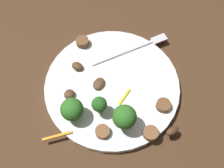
{
  "coord_description": "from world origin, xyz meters",
  "views": [
    {
      "loc": [
        -0.02,
        -0.25,
        0.48
      ],
      "look_at": [
        0.0,
        0.0,
        0.02
      ],
      "focal_mm": 41.85,
      "sensor_mm": 36.0,
      "label": 1
    }
  ],
  "objects_px": {
    "sausage_slice_1": "(82,42)",
    "sausage_slice_2": "(163,105)",
    "fork": "(136,48)",
    "mushroom_2": "(69,94)",
    "sausage_slice_0": "(102,132)",
    "broccoli_floret_2": "(124,117)",
    "mushroom_3": "(77,66)",
    "pepper_strip_1": "(57,136)",
    "mushroom_0": "(172,131)",
    "broccoli_floret_1": "(72,109)",
    "sausage_slice_3": "(151,133)",
    "mushroom_1": "(99,84)",
    "broccoli_floret_0": "(99,105)",
    "plate": "(112,86)",
    "pepper_strip_0": "(124,97)"
  },
  "relations": [
    {
      "from": "mushroom_3",
      "to": "mushroom_1",
      "type": "bearing_deg",
      "value": -45.92
    },
    {
      "from": "broccoli_floret_1",
      "to": "sausage_slice_2",
      "type": "height_order",
      "value": "broccoli_floret_1"
    },
    {
      "from": "fork",
      "to": "broccoli_floret_2",
      "type": "height_order",
      "value": "broccoli_floret_2"
    },
    {
      "from": "broccoli_floret_1",
      "to": "sausage_slice_1",
      "type": "distance_m",
      "value": 0.17
    },
    {
      "from": "pepper_strip_1",
      "to": "fork",
      "type": "bearing_deg",
      "value": 48.58
    },
    {
      "from": "sausage_slice_0",
      "to": "mushroom_1",
      "type": "xyz_separation_m",
      "value": [
        -0.0,
        0.1,
        -0.0
      ]
    },
    {
      "from": "sausage_slice_2",
      "to": "plate",
      "type": "bearing_deg",
      "value": 149.36
    },
    {
      "from": "sausage_slice_1",
      "to": "sausage_slice_2",
      "type": "height_order",
      "value": "sausage_slice_1"
    },
    {
      "from": "sausage_slice_2",
      "to": "mushroom_3",
      "type": "xyz_separation_m",
      "value": [
        -0.16,
        0.1,
        0.0
      ]
    },
    {
      "from": "sausage_slice_3",
      "to": "mushroom_0",
      "type": "xyz_separation_m",
      "value": [
        0.04,
        0.0,
        0.0
      ]
    },
    {
      "from": "sausage_slice_2",
      "to": "pepper_strip_1",
      "type": "height_order",
      "value": "sausage_slice_2"
    },
    {
      "from": "sausage_slice_1",
      "to": "mushroom_2",
      "type": "bearing_deg",
      "value": -102.37
    },
    {
      "from": "sausage_slice_2",
      "to": "mushroom_0",
      "type": "xyz_separation_m",
      "value": [
        0.01,
        -0.05,
        0.0
      ]
    },
    {
      "from": "sausage_slice_3",
      "to": "mushroom_3",
      "type": "height_order",
      "value": "same"
    },
    {
      "from": "broccoli_floret_2",
      "to": "pepper_strip_1",
      "type": "relative_size",
      "value": 1.11
    },
    {
      "from": "broccoli_floret_0",
      "to": "pepper_strip_0",
      "type": "relative_size",
      "value": 1.16
    },
    {
      "from": "plate",
      "to": "mushroom_2",
      "type": "xyz_separation_m",
      "value": [
        -0.09,
        -0.02,
        0.01
      ]
    },
    {
      "from": "sausage_slice_3",
      "to": "mushroom_2",
      "type": "bearing_deg",
      "value": 149.12
    },
    {
      "from": "sausage_slice_1",
      "to": "broccoli_floret_0",
      "type": "bearing_deg",
      "value": -79.2
    },
    {
      "from": "broccoli_floret_2",
      "to": "mushroom_1",
      "type": "distance_m",
      "value": 0.1
    },
    {
      "from": "sausage_slice_1",
      "to": "mushroom_0",
      "type": "xyz_separation_m",
      "value": [
        0.16,
        -0.21,
        -0.0
      ]
    },
    {
      "from": "broccoli_floret_2",
      "to": "sausage_slice_3",
      "type": "height_order",
      "value": "broccoli_floret_2"
    },
    {
      "from": "mushroom_0",
      "to": "mushroom_2",
      "type": "bearing_deg",
      "value": 154.99
    },
    {
      "from": "sausage_slice_0",
      "to": "sausage_slice_1",
      "type": "relative_size",
      "value": 0.96
    },
    {
      "from": "broccoli_floret_0",
      "to": "mushroom_0",
      "type": "relative_size",
      "value": 1.8
    },
    {
      "from": "fork",
      "to": "mushroom_2",
      "type": "xyz_separation_m",
      "value": [
        -0.14,
        -0.11,
        0.0
      ]
    },
    {
      "from": "fork",
      "to": "sausage_slice_3",
      "type": "distance_m",
      "value": 0.19
    },
    {
      "from": "plate",
      "to": "mushroom_2",
      "type": "bearing_deg",
      "value": -166.43
    },
    {
      "from": "broccoli_floret_2",
      "to": "mushroom_1",
      "type": "xyz_separation_m",
      "value": [
        -0.04,
        0.09,
        -0.03
      ]
    },
    {
      "from": "sausage_slice_2",
      "to": "sausage_slice_3",
      "type": "xyz_separation_m",
      "value": [
        -0.03,
        -0.05,
        -0.0
      ]
    },
    {
      "from": "mushroom_1",
      "to": "pepper_strip_0",
      "type": "height_order",
      "value": "mushroom_1"
    },
    {
      "from": "sausage_slice_3",
      "to": "pepper_strip_1",
      "type": "bearing_deg",
      "value": 177.47
    },
    {
      "from": "fork",
      "to": "sausage_slice_0",
      "type": "height_order",
      "value": "sausage_slice_0"
    },
    {
      "from": "pepper_strip_1",
      "to": "mushroom_0",
      "type": "bearing_deg",
      "value": -1.81
    },
    {
      "from": "mushroom_1",
      "to": "pepper_strip_0",
      "type": "xyz_separation_m",
      "value": [
        0.05,
        -0.03,
        -0.0
      ]
    },
    {
      "from": "plate",
      "to": "sausage_slice_1",
      "type": "bearing_deg",
      "value": 118.96
    },
    {
      "from": "sausage_slice_1",
      "to": "sausage_slice_2",
      "type": "relative_size",
      "value": 0.99
    },
    {
      "from": "sausage_slice_3",
      "to": "sausage_slice_2",
      "type": "bearing_deg",
      "value": 58.98
    },
    {
      "from": "fork",
      "to": "mushroom_2",
      "type": "height_order",
      "value": "mushroom_2"
    },
    {
      "from": "mushroom_0",
      "to": "mushroom_1",
      "type": "xyz_separation_m",
      "value": [
        -0.13,
        0.11,
        -0.0
      ]
    },
    {
      "from": "sausage_slice_2",
      "to": "sausage_slice_3",
      "type": "relative_size",
      "value": 1.0
    },
    {
      "from": "fork",
      "to": "broccoli_floret_2",
      "type": "distance_m",
      "value": 0.18
    },
    {
      "from": "mushroom_3",
      "to": "sausage_slice_3",
      "type": "bearing_deg",
      "value": -49.02
    },
    {
      "from": "sausage_slice_0",
      "to": "sausage_slice_2",
      "type": "height_order",
      "value": "same"
    },
    {
      "from": "broccoli_floret_0",
      "to": "mushroom_1",
      "type": "height_order",
      "value": "broccoli_floret_0"
    },
    {
      "from": "sausage_slice_2",
      "to": "fork",
      "type": "bearing_deg",
      "value": 104.69
    },
    {
      "from": "mushroom_3",
      "to": "sausage_slice_0",
      "type": "bearing_deg",
      "value": -72.53
    },
    {
      "from": "plate",
      "to": "pepper_strip_1",
      "type": "xyz_separation_m",
      "value": [
        -0.11,
        -0.1,
        0.01
      ]
    },
    {
      "from": "broccoli_floret_2",
      "to": "sausage_slice_0",
      "type": "distance_m",
      "value": 0.05
    },
    {
      "from": "mushroom_0",
      "to": "plate",
      "type": "bearing_deg",
      "value": 133.52
    }
  ]
}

